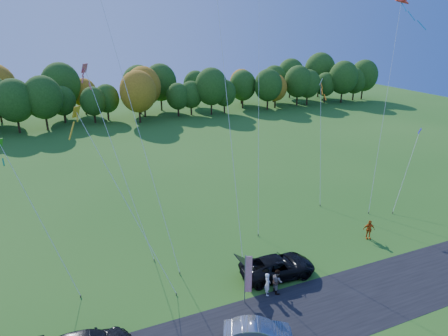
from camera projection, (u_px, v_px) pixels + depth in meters
name	position (u px, v px, depth m)	size (l,w,h in m)	color
ground	(257.00, 286.00, 28.65)	(160.00, 160.00, 0.00)	#245D18
asphalt_strip	(287.00, 322.00, 25.20)	(90.00, 6.00, 0.01)	black
tree_line	(122.00, 121.00, 76.05)	(116.00, 12.00, 10.00)	#1E4711
black_suv	(278.00, 266.00, 29.54)	(2.59, 5.62, 1.56)	black
silver_sedan	(258.00, 332.00, 23.44)	(1.41, 4.05, 1.34)	#A1A0A5
person_tailgate_a	(267.00, 284.00, 27.47)	(0.62, 0.40, 1.69)	white
person_tailgate_b	(277.00, 281.00, 27.72)	(0.87, 0.68, 1.79)	gray
person_east	(369.00, 229.00, 34.62)	(1.03, 0.43, 1.75)	#CA5A13
feather_flag	(248.00, 274.00, 26.21)	(0.46, 0.23, 3.68)	#999999
kite_delta_blue	(129.00, 97.00, 29.75)	(4.89, 12.04, 25.89)	#4C3F33
kite_parafoil_orange	(259.00, 58.00, 36.47)	(7.55, 12.73, 29.88)	#4C3F33
kite_delta_red	(227.00, 90.00, 29.85)	(2.36, 9.08, 25.11)	#4C3F33
kite_parafoil_rainbow	(386.00, 103.00, 40.61)	(9.49, 7.91, 20.47)	#4C3F33
kite_diamond_yellow	(127.00, 204.00, 27.00)	(5.38, 6.16, 12.97)	#4C3F33
kite_diamond_green	(40.00, 220.00, 27.00)	(4.16, 5.28, 10.83)	#4C3F33
kite_diamond_white	(321.00, 141.00, 42.03)	(3.77, 6.39, 12.41)	#4C3F33
kite_diamond_pink	(119.00, 164.00, 31.32)	(3.68, 7.17, 15.14)	#4C3F33
kite_diamond_blue_low	(407.00, 171.00, 40.18)	(5.44, 3.14, 7.85)	#4C3F33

